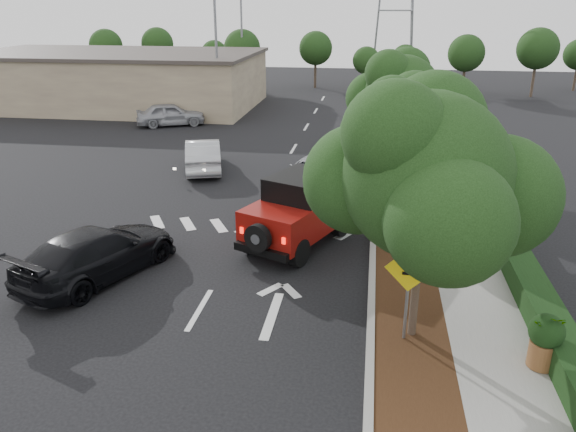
% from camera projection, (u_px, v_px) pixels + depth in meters
% --- Properties ---
extents(ground, '(120.00, 120.00, 0.00)m').
position_uv_depth(ground, '(200.00, 310.00, 15.19)').
color(ground, black).
rests_on(ground, ground).
extents(curb, '(0.20, 70.00, 0.15)m').
position_uv_depth(curb, '(375.00, 183.00, 25.59)').
color(curb, '#9E9B93').
rests_on(curb, ground).
extents(planting_strip, '(1.80, 70.00, 0.12)m').
position_uv_depth(planting_strip, '(397.00, 184.00, 25.46)').
color(planting_strip, black).
rests_on(planting_strip, ground).
extents(sidewalk, '(2.00, 70.00, 0.12)m').
position_uv_depth(sidewalk, '(440.00, 186.00, 25.19)').
color(sidewalk, gray).
rests_on(sidewalk, ground).
extents(hedge, '(0.80, 70.00, 0.80)m').
position_uv_depth(hedge, '(473.00, 180.00, 24.87)').
color(hedge, black).
rests_on(hedge, ground).
extents(commercial_building, '(22.00, 12.00, 4.00)m').
position_uv_depth(commercial_building, '(115.00, 80.00, 44.43)').
color(commercial_building, gray).
rests_on(commercial_building, ground).
extents(transmission_tower, '(7.00, 4.00, 28.00)m').
position_uv_depth(transmission_tower, '(391.00, 82.00, 58.67)').
color(transmission_tower, slate).
rests_on(transmission_tower, ground).
extents(street_tree_near, '(3.80, 3.80, 5.92)m').
position_uv_depth(street_tree_near, '(411.00, 337.00, 13.94)').
color(street_tree_near, black).
rests_on(street_tree_near, ground).
extents(street_tree_mid, '(3.20, 3.20, 5.32)m').
position_uv_depth(street_tree_mid, '(401.00, 231.00, 20.40)').
color(street_tree_mid, black).
rests_on(street_tree_mid, ground).
extents(street_tree_far, '(3.40, 3.40, 5.62)m').
position_uv_depth(street_tree_far, '(396.00, 179.00, 26.40)').
color(street_tree_far, black).
rests_on(street_tree_far, ground).
extents(light_pole_a, '(2.00, 0.22, 9.00)m').
position_uv_depth(light_pole_a, '(219.00, 118.00, 40.11)').
color(light_pole_a, slate).
rests_on(light_pole_a, ground).
extents(light_pole_b, '(2.00, 0.22, 9.00)m').
position_uv_depth(light_pole_b, '(243.00, 93.00, 51.33)').
color(light_pole_b, slate).
rests_on(light_pole_b, ground).
extents(red_jeep, '(3.60, 4.89, 2.39)m').
position_uv_depth(red_jeep, '(301.00, 209.00, 19.04)').
color(red_jeep, black).
rests_on(red_jeep, ground).
extents(silver_suv_ahead, '(3.46, 5.26, 1.34)m').
position_uv_depth(silver_suv_ahead, '(312.00, 174.00, 24.76)').
color(silver_suv_ahead, '#B7B9BF').
rests_on(silver_suv_ahead, ground).
extents(black_suv_oncoming, '(3.97, 5.72, 1.54)m').
position_uv_depth(black_suv_oncoming, '(98.00, 253.00, 16.80)').
color(black_suv_oncoming, black).
rests_on(black_suv_oncoming, ground).
extents(silver_sedan_oncoming, '(2.93, 4.94, 1.54)m').
position_uv_depth(silver_sedan_oncoming, '(203.00, 155.00, 27.56)').
color(silver_sedan_oncoming, '#B8BBC1').
rests_on(silver_sedan_oncoming, ground).
extents(parked_suv, '(4.84, 3.48, 1.53)m').
position_uv_depth(parked_suv, '(171.00, 114.00, 37.51)').
color(parked_suv, '#9FA1A7').
rests_on(parked_suv, ground).
extents(speed_hump_sign, '(1.15, 0.13, 2.45)m').
position_uv_depth(speed_hump_sign, '(408.00, 281.00, 13.12)').
color(speed_hump_sign, slate).
rests_on(speed_hump_sign, ground).
extents(terracotta_planter, '(0.78, 0.78, 1.36)m').
position_uv_depth(terracotta_planter, '(546.00, 336.00, 12.36)').
color(terracotta_planter, brown).
rests_on(terracotta_planter, ground).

